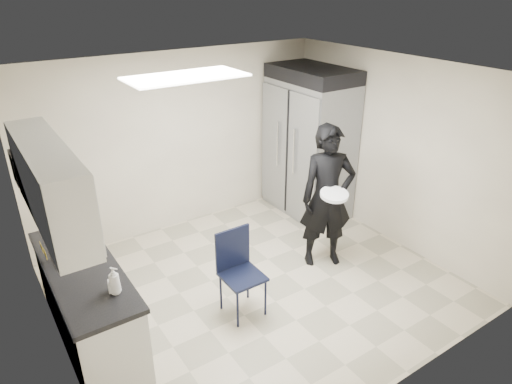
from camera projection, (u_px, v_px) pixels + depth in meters
floor at (257, 285)px, 5.69m from camera, size 4.50×4.50×0.00m
ceiling at (257, 73)px, 4.57m from camera, size 4.50×4.50×0.00m
back_wall at (181, 142)px, 6.63m from camera, size 4.50×0.00×4.50m
left_wall at (45, 251)px, 4.00m from camera, size 0.00×4.00×4.00m
right_wall at (393, 152)px, 6.26m from camera, size 0.00×4.00×4.00m
ceiling_panel at (186, 77)px, 4.59m from camera, size 1.20×0.60×0.02m
lower_counter at (89, 305)px, 4.67m from camera, size 0.60×1.90×0.86m
countertop at (82, 268)px, 4.48m from camera, size 0.64×1.95×0.05m
sink at (77, 257)px, 4.68m from camera, size 0.42×0.40×0.14m
faucet at (54, 251)px, 4.52m from camera, size 0.02×0.02×0.24m
upper_cabinets at (49, 184)px, 4.01m from camera, size 0.35×1.80×0.75m
towel_dispenser at (24, 167)px, 4.93m from camera, size 0.22×0.30×0.35m
notice_sticker_left at (45, 253)px, 4.11m from camera, size 0.00×0.12×0.07m
notice_sticker_right at (41, 247)px, 4.28m from camera, size 0.00×0.12×0.07m
commercial_fridge at (309, 149)px, 7.11m from camera, size 0.80×1.35×2.10m
fridge_compressor at (313, 74)px, 6.62m from camera, size 0.80×1.35×0.20m
folding_chair at (243, 277)px, 5.03m from camera, size 0.43×0.43×0.97m
man_tuxedo at (327, 197)px, 5.78m from camera, size 0.83×0.71×1.90m
bucket_lid at (334, 195)px, 5.48m from camera, size 0.45×0.45×0.04m
soap_bottle_a at (114, 280)px, 4.04m from camera, size 0.15×0.15×0.27m
soap_bottle_b at (112, 283)px, 4.08m from camera, size 0.10×0.10×0.17m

